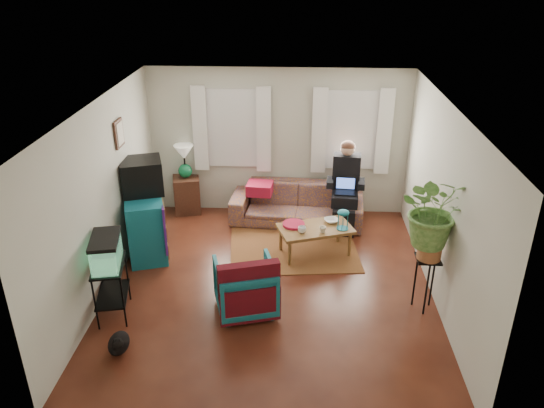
# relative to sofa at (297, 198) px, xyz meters

# --- Properties ---
(floor) EXTENTS (4.50, 5.00, 0.01)m
(floor) POSITION_rel_sofa_xyz_m (-0.35, -2.05, -0.44)
(floor) COLOR #4F2B14
(floor) RESTS_ON ground
(ceiling) EXTENTS (4.50, 5.00, 0.01)m
(ceiling) POSITION_rel_sofa_xyz_m (-0.35, -2.05, 2.16)
(ceiling) COLOR white
(ceiling) RESTS_ON wall_back
(wall_back) EXTENTS (4.50, 0.01, 2.60)m
(wall_back) POSITION_rel_sofa_xyz_m (-0.35, 0.45, 0.86)
(wall_back) COLOR silver
(wall_back) RESTS_ON floor
(wall_front) EXTENTS (4.50, 0.01, 2.60)m
(wall_front) POSITION_rel_sofa_xyz_m (-0.35, -4.55, 0.86)
(wall_front) COLOR silver
(wall_front) RESTS_ON floor
(wall_left) EXTENTS (0.01, 5.00, 2.60)m
(wall_left) POSITION_rel_sofa_xyz_m (-2.60, -2.05, 0.86)
(wall_left) COLOR silver
(wall_left) RESTS_ON floor
(wall_right) EXTENTS (0.01, 5.00, 2.60)m
(wall_right) POSITION_rel_sofa_xyz_m (1.90, -2.05, 0.86)
(wall_right) COLOR silver
(wall_right) RESTS_ON floor
(window_left) EXTENTS (1.08, 0.04, 1.38)m
(window_left) POSITION_rel_sofa_xyz_m (-1.15, 0.43, 1.11)
(window_left) COLOR white
(window_left) RESTS_ON wall_back
(window_right) EXTENTS (1.08, 0.04, 1.38)m
(window_right) POSITION_rel_sofa_xyz_m (0.90, 0.43, 1.11)
(window_right) COLOR white
(window_right) RESTS_ON wall_back
(curtains_left) EXTENTS (1.36, 0.06, 1.50)m
(curtains_left) POSITION_rel_sofa_xyz_m (-1.15, 0.35, 1.11)
(curtains_left) COLOR white
(curtains_left) RESTS_ON wall_back
(curtains_right) EXTENTS (1.36, 0.06, 1.50)m
(curtains_right) POSITION_rel_sofa_xyz_m (0.90, 0.35, 1.11)
(curtains_right) COLOR white
(curtains_right) RESTS_ON wall_back
(picture_frame) EXTENTS (0.04, 0.32, 0.40)m
(picture_frame) POSITION_rel_sofa_xyz_m (-2.56, -1.20, 1.51)
(picture_frame) COLOR #3D2616
(picture_frame) RESTS_ON wall_left
(area_rug) EXTENTS (2.15, 1.79, 0.01)m
(area_rug) POSITION_rel_sofa_xyz_m (-0.04, -0.97, -0.44)
(area_rug) COLOR maroon
(area_rug) RESTS_ON floor
(sofa) EXTENTS (2.34, 1.09, 0.89)m
(sofa) POSITION_rel_sofa_xyz_m (0.00, 0.00, 0.00)
(sofa) COLOR brown
(sofa) RESTS_ON floor
(seated_person) EXTENTS (0.63, 0.75, 1.35)m
(seated_person) POSITION_rel_sofa_xyz_m (0.81, -0.07, 0.23)
(seated_person) COLOR black
(seated_person) RESTS_ON sofa
(side_table) EXTENTS (0.55, 0.55, 0.67)m
(side_table) POSITION_rel_sofa_xyz_m (-2.00, 0.30, -0.11)
(side_table) COLOR #382515
(side_table) RESTS_ON floor
(table_lamp) EXTENTS (0.41, 0.41, 0.61)m
(table_lamp) POSITION_rel_sofa_xyz_m (-2.00, 0.30, 0.51)
(table_lamp) COLOR white
(table_lamp) RESTS_ON side_table
(dresser) EXTENTS (0.85, 1.21, 0.98)m
(dresser) POSITION_rel_sofa_xyz_m (-2.34, -1.19, 0.05)
(dresser) COLOR #126570
(dresser) RESTS_ON floor
(crt_tv) EXTENTS (0.74, 0.70, 0.52)m
(crt_tv) POSITION_rel_sofa_xyz_m (-2.35, -1.07, 0.80)
(crt_tv) COLOR black
(crt_tv) RESTS_ON dresser
(aquarium_stand) EXTENTS (0.51, 0.74, 0.75)m
(aquarium_stand) POSITION_rel_sofa_xyz_m (-2.35, -2.80, -0.07)
(aquarium_stand) COLOR black
(aquarium_stand) RESTS_ON floor
(aquarium) EXTENTS (0.46, 0.67, 0.40)m
(aquarium) POSITION_rel_sofa_xyz_m (-2.35, -2.80, 0.51)
(aquarium) COLOR #7FD899
(aquarium) RESTS_ON aquarium_stand
(black_cat) EXTENTS (0.33, 0.42, 0.31)m
(black_cat) POSITION_rel_sofa_xyz_m (-2.06, -3.53, -0.29)
(black_cat) COLOR black
(black_cat) RESTS_ON floor
(armchair) EXTENTS (0.91, 0.88, 0.77)m
(armchair) POSITION_rel_sofa_xyz_m (-0.65, -2.61, -0.06)
(armchair) COLOR #105C64
(armchair) RESTS_ON floor
(serape_throw) EXTENTS (0.79, 0.38, 0.64)m
(serape_throw) POSITION_rel_sofa_xyz_m (-0.56, -2.90, 0.10)
(serape_throw) COLOR #9E0A0A
(serape_throw) RESTS_ON armchair
(coffee_table) EXTENTS (1.25, 0.94, 0.46)m
(coffee_table) POSITION_rel_sofa_xyz_m (0.30, -1.11, -0.21)
(coffee_table) COLOR olive
(coffee_table) RESTS_ON floor
(cup_a) EXTENTS (0.16, 0.16, 0.10)m
(cup_a) POSITION_rel_sofa_xyz_m (0.09, -1.29, 0.07)
(cup_a) COLOR white
(cup_a) RESTS_ON coffee_table
(cup_b) EXTENTS (0.13, 0.13, 0.10)m
(cup_b) POSITION_rel_sofa_xyz_m (0.40, -1.27, 0.07)
(cup_b) COLOR beige
(cup_b) RESTS_ON coffee_table
(bowl) EXTENTS (0.28, 0.28, 0.05)m
(bowl) POSITION_rel_sofa_xyz_m (0.55, -0.92, 0.04)
(bowl) COLOR white
(bowl) RESTS_ON coffee_table
(snack_tray) EXTENTS (0.44, 0.44, 0.04)m
(snack_tray) POSITION_rel_sofa_xyz_m (-0.04, -1.06, 0.04)
(snack_tray) COLOR #B21414
(snack_tray) RESTS_ON coffee_table
(birdcage) EXTENTS (0.23, 0.23, 0.32)m
(birdcage) POSITION_rel_sofa_xyz_m (0.71, -1.13, 0.18)
(birdcage) COLOR #115B6B
(birdcage) RESTS_ON coffee_table
(plant_stand) EXTENTS (0.33, 0.33, 0.77)m
(plant_stand) POSITION_rel_sofa_xyz_m (1.69, -2.46, -0.06)
(plant_stand) COLOR black
(plant_stand) RESTS_ON floor
(potted_plant) EXTENTS (0.88, 0.77, 0.98)m
(potted_plant) POSITION_rel_sofa_xyz_m (1.69, -2.46, 0.86)
(potted_plant) COLOR #599947
(potted_plant) RESTS_ON plant_stand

